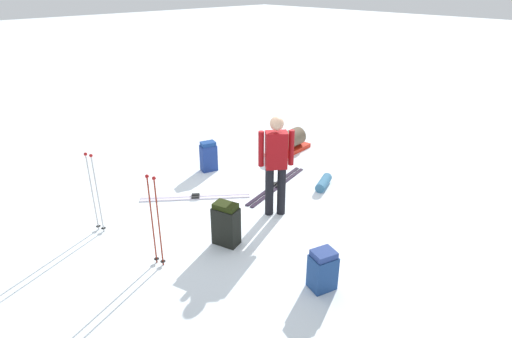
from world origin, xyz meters
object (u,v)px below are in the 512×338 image
object	(u,v)px
sleeping_mat_rolled	(324,183)
backpack_small_spare	(323,270)
ski_poles_planted_far	(155,217)
gear_sled	(288,143)
ski_pair_far	(196,197)
backpack_bright	(226,224)
ski_pair_near	(277,186)
backpack_large_dark	(209,157)
skier_standing	(276,161)
ski_poles_planted_near	(94,189)

from	to	relation	value
sleeping_mat_rolled	backpack_small_spare	bearing A→B (deg)	127.49
ski_poles_planted_far	gear_sled	distance (m)	4.66
ski_pair_far	backpack_bright	bearing A→B (deg)	160.57
gear_sled	backpack_small_spare	bearing A→B (deg)	137.57
ski_pair_near	gear_sled	bearing A→B (deg)	-54.80
backpack_bright	sleeping_mat_rolled	world-z (taller)	backpack_bright
backpack_large_dark	backpack_small_spare	size ratio (longest dim) A/B	1.12
skier_standing	ski_poles_planted_far	xyz separation A→B (m)	(0.15, 2.15, -0.20)
ski_poles_planted_near	gear_sled	size ratio (longest dim) A/B	1.09
backpack_bright	ski_poles_planted_near	size ratio (longest dim) A/B	0.51
backpack_large_dark	sleeping_mat_rolled	world-z (taller)	backpack_large_dark
ski_poles_planted_near	ski_poles_planted_far	world-z (taller)	ski_poles_planted_far
backpack_large_dark	sleeping_mat_rolled	distance (m)	2.38
backpack_small_spare	sleeping_mat_rolled	xyz separation A→B (m)	(1.76, -2.29, -0.18)
ski_poles_planted_near	skier_standing	bearing A→B (deg)	-122.95
ski_pair_far	gear_sled	bearing A→B (deg)	-83.39
gear_sled	sleeping_mat_rolled	distance (m)	1.86
skier_standing	ski_poles_planted_far	bearing A→B (deg)	85.97
backpack_bright	gear_sled	size ratio (longest dim) A/B	0.56
backpack_large_dark	gear_sled	world-z (taller)	backpack_large_dark
backpack_bright	skier_standing	bearing A→B (deg)	-84.79
ski_pair_far	ski_poles_planted_near	size ratio (longest dim) A/B	1.25
skier_standing	backpack_small_spare	world-z (taller)	skier_standing
ski_pair_far	backpack_bright	distance (m)	1.60
backpack_bright	sleeping_mat_rolled	bearing A→B (deg)	-86.58
ski_pair_far	skier_standing	bearing A→B (deg)	-155.44
ski_pair_near	ski_pair_far	bearing A→B (deg)	63.31
gear_sled	skier_standing	bearing A→B (deg)	127.73
sleeping_mat_rolled	ski_pair_near	bearing A→B (deg)	44.14
ski_poles_planted_near	gear_sled	xyz separation A→B (m)	(0.18, -4.56, -0.50)
backpack_bright	sleeping_mat_rolled	distance (m)	2.54
backpack_small_spare	sleeping_mat_rolled	distance (m)	2.89
skier_standing	sleeping_mat_rolled	world-z (taller)	skier_standing
skier_standing	backpack_bright	world-z (taller)	skier_standing
ski_pair_near	backpack_bright	xyz separation A→B (m)	(-0.79, 1.91, 0.32)
backpack_bright	ski_poles_planted_near	world-z (taller)	ski_poles_planted_near
gear_sled	sleeping_mat_rolled	world-z (taller)	gear_sled
skier_standing	ski_poles_planted_near	world-z (taller)	skier_standing
ski_poles_planted_near	gear_sled	bearing A→B (deg)	-87.71
ski_pair_near	backpack_bright	bearing A→B (deg)	112.44
skier_standing	ski_poles_planted_near	xyz separation A→B (m)	(1.52, 2.35, -0.23)
backpack_large_dark	gear_sled	xyz separation A→B (m)	(-0.45, -1.92, -0.08)
ski_poles_planted_near	ski_poles_planted_far	bearing A→B (deg)	-171.57
skier_standing	sleeping_mat_rolled	distance (m)	1.62
ski_pair_far	ski_poles_planted_near	bearing A→B (deg)	85.15
backpack_large_dark	backpack_bright	size ratio (longest dim) A/B	0.92
skier_standing	backpack_large_dark	bearing A→B (deg)	-7.66
skier_standing	ski_pair_near	world-z (taller)	skier_standing
ski_pair_near	sleeping_mat_rolled	distance (m)	0.89
skier_standing	backpack_bright	size ratio (longest dim) A/B	2.53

